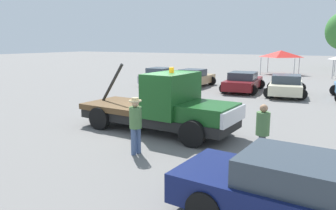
{
  "coord_description": "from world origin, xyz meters",
  "views": [
    {
      "loc": [
        6.32,
        -10.37,
        3.34
      ],
      "look_at": [
        0.5,
        0.0,
        1.05
      ],
      "focal_mm": 35.0,
      "sensor_mm": 36.0,
      "label": 1
    }
  ],
  "objects_px": {
    "parked_car_silver": "(161,76)",
    "parked_car_cream": "(286,85)",
    "person_near_truck": "(263,129)",
    "canopy_tent_red": "(281,54)",
    "parked_car_maroon": "(243,82)",
    "parked_car_tan": "(194,78)",
    "person_at_hood": "(136,121)",
    "tow_truck": "(165,107)",
    "foreground_car": "(316,198)"
  },
  "relations": [
    {
      "from": "parked_car_silver",
      "to": "parked_car_cream",
      "type": "bearing_deg",
      "value": -99.39
    },
    {
      "from": "person_near_truck",
      "to": "canopy_tent_red",
      "type": "relative_size",
      "value": 0.5
    },
    {
      "from": "parked_car_maroon",
      "to": "parked_car_tan",
      "type": "bearing_deg",
      "value": 78.44
    },
    {
      "from": "person_at_hood",
      "to": "canopy_tent_red",
      "type": "height_order",
      "value": "canopy_tent_red"
    },
    {
      "from": "parked_car_maroon",
      "to": "parked_car_cream",
      "type": "height_order",
      "value": "same"
    },
    {
      "from": "parked_car_silver",
      "to": "tow_truck",
      "type": "bearing_deg",
      "value": -152.05
    },
    {
      "from": "foreground_car",
      "to": "person_near_truck",
      "type": "distance_m",
      "value": 3.43
    },
    {
      "from": "tow_truck",
      "to": "parked_car_cream",
      "type": "relative_size",
      "value": 1.36
    },
    {
      "from": "person_near_truck",
      "to": "tow_truck",
      "type": "bearing_deg",
      "value": 136.15
    },
    {
      "from": "parked_car_silver",
      "to": "parked_car_maroon",
      "type": "bearing_deg",
      "value": -97.37
    },
    {
      "from": "tow_truck",
      "to": "person_at_hood",
      "type": "distance_m",
      "value": 2.59
    },
    {
      "from": "foreground_car",
      "to": "person_at_hood",
      "type": "bearing_deg",
      "value": 163.81
    },
    {
      "from": "tow_truck",
      "to": "parked_car_silver",
      "type": "relative_size",
      "value": 1.42
    },
    {
      "from": "canopy_tent_red",
      "to": "person_at_hood",
      "type": "bearing_deg",
      "value": -87.74
    },
    {
      "from": "parked_car_tan",
      "to": "parked_car_cream",
      "type": "bearing_deg",
      "value": -97.69
    },
    {
      "from": "person_near_truck",
      "to": "parked_car_silver",
      "type": "bearing_deg",
      "value": 106.02
    },
    {
      "from": "person_near_truck",
      "to": "person_at_hood",
      "type": "bearing_deg",
      "value": 173.84
    },
    {
      "from": "person_at_hood",
      "to": "parked_car_tan",
      "type": "bearing_deg",
      "value": 120.96
    },
    {
      "from": "person_at_hood",
      "to": "parked_car_tan",
      "type": "height_order",
      "value": "person_at_hood"
    },
    {
      "from": "tow_truck",
      "to": "foreground_car",
      "type": "height_order",
      "value": "tow_truck"
    },
    {
      "from": "parked_car_tan",
      "to": "parked_car_maroon",
      "type": "xyz_separation_m",
      "value": [
        3.96,
        -0.43,
        0.0
      ]
    },
    {
      "from": "person_near_truck",
      "to": "parked_car_maroon",
      "type": "distance_m",
      "value": 13.93
    },
    {
      "from": "tow_truck",
      "to": "parked_car_silver",
      "type": "height_order",
      "value": "tow_truck"
    },
    {
      "from": "person_near_truck",
      "to": "parked_car_cream",
      "type": "xyz_separation_m",
      "value": [
        -1.54,
        12.63,
        -0.32
      ]
    },
    {
      "from": "foreground_car",
      "to": "parked_car_tan",
      "type": "bearing_deg",
      "value": 125.16
    },
    {
      "from": "foreground_car",
      "to": "tow_truck",
      "type": "bearing_deg",
      "value": 145.52
    },
    {
      "from": "parked_car_tan",
      "to": "parked_car_maroon",
      "type": "bearing_deg",
      "value": -95.73
    },
    {
      "from": "parked_car_maroon",
      "to": "canopy_tent_red",
      "type": "bearing_deg",
      "value": -4.7
    },
    {
      "from": "tow_truck",
      "to": "canopy_tent_red",
      "type": "distance_m",
      "value": 25.59
    },
    {
      "from": "person_at_hood",
      "to": "parked_car_tan",
      "type": "xyz_separation_m",
      "value": [
        -4.93,
        14.72,
        -0.37
      ]
    },
    {
      "from": "tow_truck",
      "to": "person_near_truck",
      "type": "xyz_separation_m",
      "value": [
        3.94,
        -1.45,
        0.01
      ]
    },
    {
      "from": "person_at_hood",
      "to": "parked_car_maroon",
      "type": "distance_m",
      "value": 14.33
    },
    {
      "from": "parked_car_maroon",
      "to": "person_at_hood",
      "type": "bearing_deg",
      "value": 178.55
    },
    {
      "from": "parked_car_silver",
      "to": "parked_car_cream",
      "type": "height_order",
      "value": "same"
    },
    {
      "from": "parked_car_tan",
      "to": "parked_car_maroon",
      "type": "relative_size",
      "value": 0.87
    },
    {
      "from": "tow_truck",
      "to": "parked_car_tan",
      "type": "bearing_deg",
      "value": 113.38
    },
    {
      "from": "person_at_hood",
      "to": "parked_car_cream",
      "type": "xyz_separation_m",
      "value": [
        1.96,
        13.73,
        -0.37
      ]
    },
    {
      "from": "parked_car_silver",
      "to": "parked_car_cream",
      "type": "xyz_separation_m",
      "value": [
        9.81,
        -1.06,
        0.0
      ]
    },
    {
      "from": "person_near_truck",
      "to": "canopy_tent_red",
      "type": "height_order",
      "value": "canopy_tent_red"
    },
    {
      "from": "foreground_car",
      "to": "canopy_tent_red",
      "type": "relative_size",
      "value": 1.6
    },
    {
      "from": "parked_car_silver",
      "to": "canopy_tent_red",
      "type": "xyz_separation_m",
      "value": [
        6.75,
        13.32,
        1.49
      ]
    },
    {
      "from": "tow_truck",
      "to": "parked_car_tan",
      "type": "distance_m",
      "value": 12.98
    },
    {
      "from": "tow_truck",
      "to": "foreground_car",
      "type": "distance_m",
      "value": 7.15
    },
    {
      "from": "person_at_hood",
      "to": "parked_car_cream",
      "type": "distance_m",
      "value": 13.87
    },
    {
      "from": "canopy_tent_red",
      "to": "parked_car_silver",
      "type": "bearing_deg",
      "value": -116.86
    },
    {
      "from": "tow_truck",
      "to": "person_at_hood",
      "type": "height_order",
      "value": "tow_truck"
    },
    {
      "from": "tow_truck",
      "to": "foreground_car",
      "type": "relative_size",
      "value": 1.16
    },
    {
      "from": "person_at_hood",
      "to": "parked_car_tan",
      "type": "distance_m",
      "value": 15.53
    },
    {
      "from": "person_near_truck",
      "to": "parked_car_maroon",
      "type": "height_order",
      "value": "person_near_truck"
    },
    {
      "from": "tow_truck",
      "to": "person_near_truck",
      "type": "relative_size",
      "value": 3.74
    }
  ]
}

